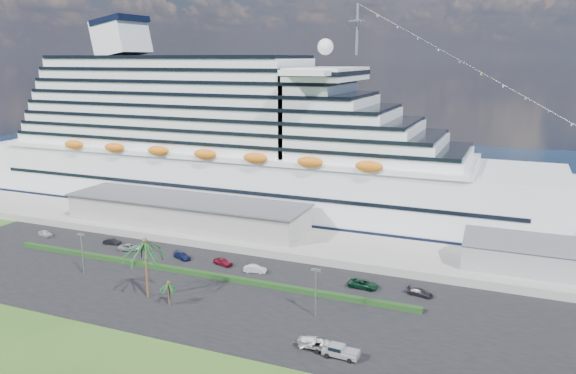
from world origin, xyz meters
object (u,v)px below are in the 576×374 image
at_px(cruise_ship, 243,150).
at_px(parked_car_3, 182,256).
at_px(pickup_truck, 340,351).
at_px(boat_trailer, 316,343).

distance_m(cruise_ship, parked_car_3, 44.76).
relative_size(parked_car_3, pickup_truck, 0.86).
bearing_deg(boat_trailer, pickup_truck, -9.74).
bearing_deg(parked_car_3, pickup_truck, -96.37).
bearing_deg(cruise_ship, pickup_truck, -53.67).
distance_m(parked_car_3, pickup_truck, 49.65).
xyz_separation_m(cruise_ship, parked_car_3, (6.50, -41.33, -15.91)).
height_order(cruise_ship, pickup_truck, cruise_ship).
distance_m(cruise_ship, boat_trailer, 81.61).
height_order(cruise_ship, parked_car_3, cruise_ship).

